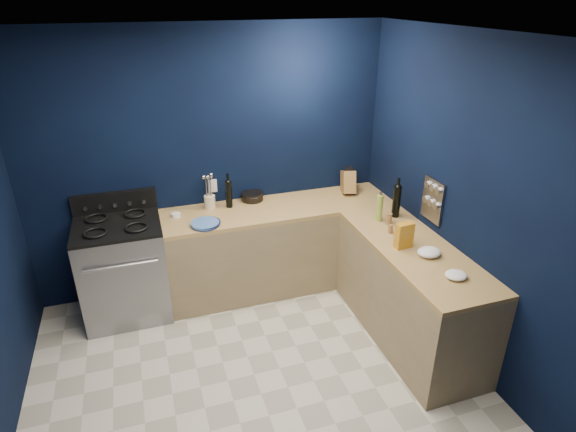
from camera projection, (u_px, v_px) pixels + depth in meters
name	position (u px, v px, depth m)	size (l,w,h in m)	color
floor	(261.00, 395.00, 3.68)	(3.50, 3.50, 0.02)	beige
ceiling	(249.00, 37.00, 2.55)	(3.50, 3.50, 0.02)	silver
wall_back	(210.00, 164.00, 4.62)	(3.50, 0.02, 2.60)	black
wall_right	(479.00, 213.00, 3.61)	(0.02, 3.50, 2.60)	black
cab_back	(279.00, 248.00, 4.89)	(2.30, 0.63, 0.86)	#8B7754
top_back	(279.00, 208.00, 4.69)	(2.30, 0.63, 0.04)	brown
cab_right	(409.00, 294.00, 4.14)	(0.63, 1.67, 0.86)	#8B7754
top_right	(415.00, 250.00, 3.95)	(0.63, 1.67, 0.04)	brown
gas_range	(124.00, 271.00, 4.43)	(0.76, 0.66, 0.92)	gray
oven_door	(125.00, 290.00, 4.16)	(0.59, 0.02, 0.42)	black
cooktop	(116.00, 226.00, 4.23)	(0.76, 0.66, 0.03)	black
backguard	(115.00, 202.00, 4.44)	(0.76, 0.06, 0.20)	black
spice_panel	(433.00, 200.00, 4.13)	(0.02, 0.28, 0.38)	gray
wall_outlet	(212.00, 186.00, 4.70)	(0.09, 0.02, 0.13)	white
plate_stack	(205.00, 224.00, 4.30)	(0.26, 0.26, 0.03)	#356AB0
ramekin	(176.00, 215.00, 4.47)	(0.09, 0.09, 0.03)	white
utensil_crock	(210.00, 202.00, 4.62)	(0.11, 0.11, 0.13)	beige
wine_bottle_back	(229.00, 194.00, 4.62)	(0.07, 0.07, 0.27)	black
lemon_basket	(252.00, 196.00, 4.81)	(0.22, 0.22, 0.08)	black
knife_block	(348.00, 182.00, 4.97)	(0.13, 0.21, 0.23)	brown
wine_bottle_right	(396.00, 202.00, 4.42)	(0.07, 0.07, 0.30)	black
oil_bottle	(379.00, 208.00, 4.35)	(0.06, 0.06, 0.25)	#8CAD3F
spice_jar_near	(389.00, 219.00, 4.30)	(0.05, 0.05, 0.11)	olive
spice_jar_far	(390.00, 229.00, 4.16)	(0.04, 0.04, 0.08)	olive
crouton_bag	(404.00, 235.00, 3.90)	(0.15, 0.07, 0.22)	#A73C1D
towel_front	(429.00, 252.00, 3.80)	(0.19, 0.16, 0.07)	white
towel_end	(456.00, 275.00, 3.51)	(0.17, 0.15, 0.05)	white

